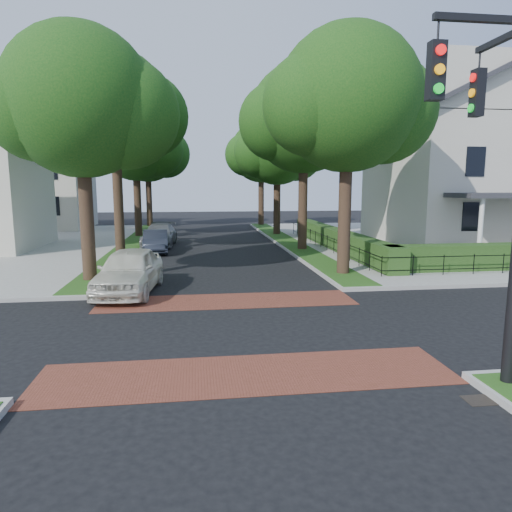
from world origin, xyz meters
The scene contains 23 objects.
ground centered at (0.00, 0.00, 0.00)m, with size 120.00×120.00×0.00m, color black.
sidewalk_ne centered at (19.50, 19.00, 0.07)m, with size 30.00×30.00×0.15m, color gray.
crosswalk_far centered at (0.00, 3.20, 0.01)m, with size 9.00×2.20×0.01m, color brown.
crosswalk_near centered at (0.00, -3.20, 0.01)m, with size 9.00×2.20×0.01m, color brown.
storm_drain centered at (4.30, -5.00, 0.01)m, with size 0.65×0.45×0.01m, color black.
grass_strip_ne centered at (5.40, 19.10, 0.16)m, with size 1.60×29.80×0.02m, color #1F4614.
grass_strip_nw centered at (-5.40, 19.10, 0.16)m, with size 1.60×29.80×0.02m, color #1F4614.
tree_right_near centered at (5.60, 7.24, 7.63)m, with size 7.75×6.67×10.66m.
tree_right_mid centered at (5.61, 15.25, 7.99)m, with size 8.25×7.09×11.22m.
tree_right_far centered at (5.60, 24.22, 6.91)m, with size 7.25×6.23×9.74m.
tree_right_back centered at (5.60, 33.23, 7.27)m, with size 7.50×6.45×10.20m.
tree_left_near centered at (-5.40, 7.23, 7.27)m, with size 7.50×6.45×10.20m.
tree_left_mid centered at (-5.39, 15.24, 8.34)m, with size 8.00×6.88×11.48m.
tree_left_far centered at (-5.40, 24.22, 7.12)m, with size 7.00×6.02×9.86m.
tree_left_back centered at (-5.40, 33.24, 7.41)m, with size 7.75×6.66×10.44m.
hedge_main_road centered at (7.70, 15.00, 0.75)m, with size 1.00×18.00×1.20m, color #1C3A14.
fence_main_road centered at (6.90, 15.00, 0.60)m, with size 0.06×18.00×0.90m, color black, non-canonical shape.
house_victorian centered at (17.51, 15.92, 6.02)m, with size 13.00×13.05×12.48m.
house_left_far centered at (-15.49, 31.99, 5.04)m, with size 10.00×9.00×10.14m.
traffic_signal centered at (4.89, -4.41, 4.71)m, with size 2.17×2.00×8.00m.
parked_car_front centered at (-3.60, 5.00, 0.85)m, with size 2.02×5.01×1.71m, color silver.
parked_car_middle centered at (-3.51, 15.72, 0.68)m, with size 1.45×4.15×1.37m, color #202531.
parked_car_rear centered at (-3.51, 18.89, 0.73)m, with size 2.06×5.06×1.47m, color slate.
Camera 1 is at (-1.05, -12.54, 4.06)m, focal length 32.00 mm.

